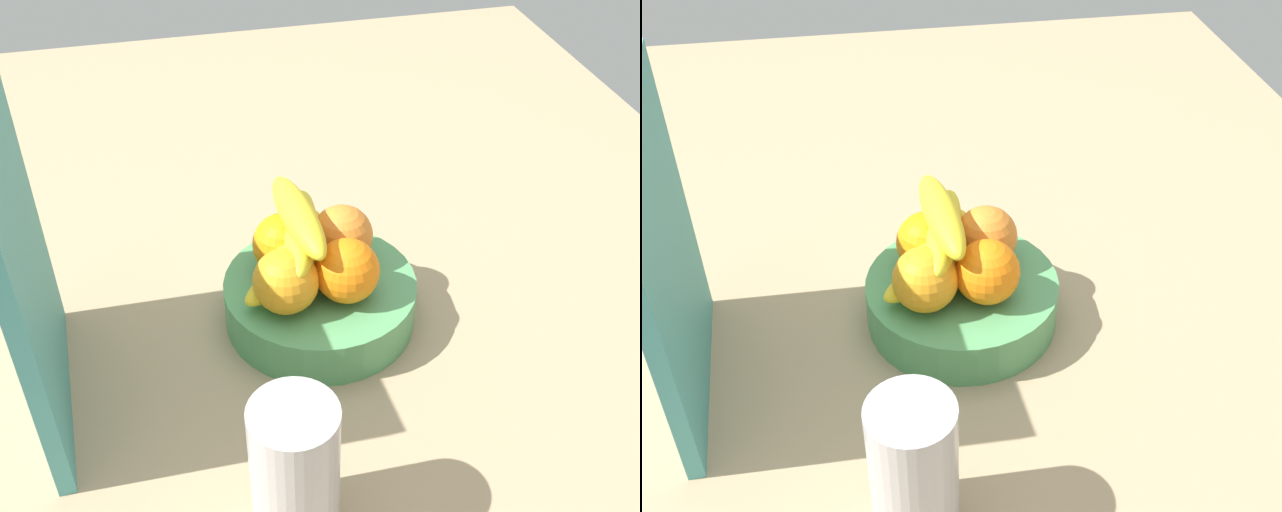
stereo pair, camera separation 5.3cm
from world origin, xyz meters
TOP-DOWN VIEW (x-y plane):
  - ground_plane at (0.00, 0.00)cm, footprint 180.00×140.00cm
  - fruit_bowl at (-3.45, -1.02)cm, footprint 23.82×23.82cm
  - orange_front_left at (-6.76, -3.47)cm, footprint 7.79×7.79cm
  - orange_front_right at (0.17, -4.64)cm, footprint 7.79×7.79cm
  - orange_center at (0.39, 2.69)cm, footprint 7.79×7.79cm
  - orange_back_left at (-6.96, 3.87)cm, footprint 7.79×7.79cm
  - banana_bunch at (-1.80, 1.43)cm, footprint 17.69×16.19cm
  - cutting_board at (-9.21, 30.69)cm, footprint 28.06×3.41cm
  - thermos_tumbler at (-31.72, 8.11)cm, footprint 8.31×8.31cm

SIDE VIEW (x-z plane):
  - ground_plane at x=0.00cm, z-range -3.00..0.00cm
  - fruit_bowl at x=-3.45cm, z-range 0.00..5.92cm
  - thermos_tumbler at x=-31.72cm, z-range 0.00..16.42cm
  - orange_front_left at x=-6.76cm, z-range 5.92..13.71cm
  - orange_front_right at x=0.17cm, z-range 5.92..13.71cm
  - orange_center at x=0.39cm, z-range 5.92..13.71cm
  - orange_back_left at x=-6.96cm, z-range 5.92..13.71cm
  - banana_bunch at x=-1.80cm, z-range 5.92..16.52cm
  - cutting_board at x=-9.21cm, z-range 0.00..36.00cm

